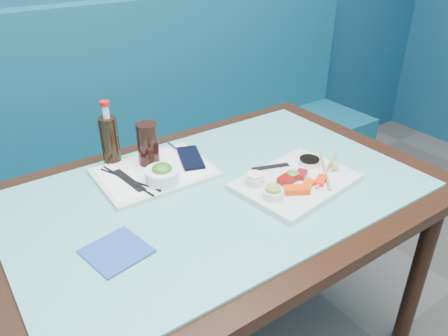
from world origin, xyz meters
TOP-DOWN VIEW (x-y plane):
  - booth_bench at (0.00, 2.29)m, footprint 3.00×0.56m
  - dining_table at (0.00, 1.45)m, footprint 1.40×0.90m
  - glass_top at (0.00, 1.45)m, footprint 1.22×0.76m
  - sashimi_plate at (0.22, 1.34)m, footprint 0.39×0.31m
  - salmon_left at (0.17, 1.28)m, footprint 0.08×0.07m
  - salmon_mid at (0.22, 1.29)m, footprint 0.06×0.05m
  - salmon_right at (0.27, 1.28)m, footprint 0.06×0.05m
  - tuna_left at (0.19, 1.34)m, footprint 0.07×0.05m
  - tuna_right at (0.24, 1.34)m, footprint 0.06×0.05m
  - seaweed_garnish at (0.21, 1.35)m, footprint 0.05×0.05m
  - ramekin_wasabi at (0.09, 1.30)m, footprint 0.08×0.08m
  - wasabi_fill at (0.09, 1.30)m, footprint 0.06×0.06m
  - ramekin_ginger at (0.10, 1.39)m, footprint 0.07×0.07m
  - ginger_fill at (0.10, 1.39)m, footprint 0.06×0.06m
  - soy_dish at (0.32, 1.39)m, footprint 0.09×0.09m
  - soy_fill at (0.32, 1.39)m, footprint 0.08×0.08m
  - lemon_wedge at (0.36, 1.31)m, footprint 0.05×0.05m
  - chopstick_sleeve at (0.20, 1.44)m, footprint 0.12×0.06m
  - wooden_chopstick_a at (0.33, 1.32)m, footprint 0.15×0.19m
  - wooden_chopstick_b at (0.34, 1.32)m, footprint 0.22×0.13m
  - serving_tray at (-0.11, 1.64)m, footprint 0.37×0.28m
  - paper_placemat at (-0.11, 1.64)m, footprint 0.35×0.26m
  - seaweed_bowl at (-0.12, 1.57)m, footprint 0.11×0.11m
  - seaweed_salad at (-0.12, 1.57)m, footprint 0.06×0.06m
  - cola_glass at (-0.10, 1.70)m, footprint 0.09×0.09m
  - navy_pouch at (0.02, 1.64)m, footprint 0.12×0.17m
  - fork at (0.02, 1.75)m, footprint 0.01×0.09m
  - black_chopstick_a at (-0.21, 1.63)m, footprint 0.06×0.25m
  - black_chopstick_b at (-0.20, 1.63)m, footprint 0.10×0.23m
  - tray_sleeve at (-0.21, 1.63)m, footprint 0.04×0.17m
  - cola_bottle_body at (-0.20, 1.79)m, footprint 0.06×0.06m
  - cola_bottle_neck at (-0.20, 1.79)m, footprint 0.03×0.03m
  - cola_bottle_cap at (-0.20, 1.79)m, footprint 0.04×0.04m
  - blue_napkin at (-0.37, 1.36)m, footprint 0.16×0.16m

SIDE VIEW (x-z plane):
  - booth_bench at x=0.00m, z-range -0.21..0.96m
  - dining_table at x=0.00m, z-range 0.29..1.04m
  - glass_top at x=0.00m, z-range 0.75..0.76m
  - blue_napkin at x=-0.37m, z-range 0.76..0.76m
  - serving_tray at x=-0.11m, z-range 0.76..0.77m
  - sashimi_plate at x=0.22m, z-range 0.76..0.78m
  - paper_placemat at x=-0.11m, z-range 0.77..0.77m
  - tray_sleeve at x=-0.21m, z-range 0.77..0.78m
  - black_chopstick_b at x=-0.20m, z-range 0.77..0.78m
  - black_chopstick_a at x=-0.21m, z-range 0.77..0.78m
  - fork at x=0.02m, z-range 0.77..0.78m
  - navy_pouch at x=0.02m, z-range 0.77..0.78m
  - chopstick_sleeve at x=0.20m, z-range 0.78..0.78m
  - wooden_chopstick_a at x=0.33m, z-range 0.78..0.78m
  - wooden_chopstick_b at x=0.34m, z-range 0.78..0.79m
  - salmon_right at x=0.27m, z-range 0.78..0.79m
  - salmon_mid at x=0.22m, z-range 0.78..0.79m
  - soy_dish at x=0.32m, z-range 0.78..0.79m
  - tuna_right at x=0.24m, z-range 0.78..0.79m
  - salmon_left at x=0.17m, z-range 0.78..0.79m
  - tuna_left at x=0.19m, z-range 0.78..0.80m
  - ramekin_ginger at x=0.10m, z-range 0.78..0.80m
  - ramekin_wasabi at x=0.09m, z-range 0.78..0.80m
  - seaweed_garnish at x=0.21m, z-range 0.78..0.80m
  - seaweed_bowl at x=-0.12m, z-range 0.77..0.81m
  - soy_fill at x=0.32m, z-range 0.79..0.80m
  - lemon_wedge at x=0.36m, z-range 0.78..0.81m
  - ginger_fill at x=0.10m, z-range 0.80..0.81m
  - wasabi_fill at x=0.09m, z-range 0.80..0.81m
  - seaweed_salad at x=-0.12m, z-range 0.80..0.83m
  - cola_bottle_body at x=-0.20m, z-range 0.76..0.93m
  - cola_glass at x=-0.10m, z-range 0.77..0.91m
  - cola_bottle_neck at x=-0.20m, z-range 0.93..0.97m
  - cola_bottle_cap at x=-0.20m, z-range 0.97..0.98m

